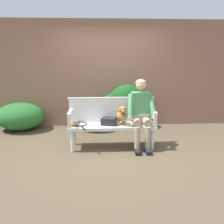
# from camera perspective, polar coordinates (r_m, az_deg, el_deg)

# --- Properties ---
(ground_plane) EXTENTS (40.00, 40.00, 0.00)m
(ground_plane) POSITION_cam_1_polar(r_m,az_deg,el_deg) (4.77, 0.00, -8.43)
(ground_plane) COLOR brown
(brick_garden_fence) EXTENTS (8.00, 0.30, 2.64)m
(brick_garden_fence) POSITION_cam_1_polar(r_m,az_deg,el_deg) (6.15, -0.93, 9.15)
(brick_garden_fence) COLOR #936651
(brick_garden_fence) RESTS_ON ground
(hedge_bush_far_right) EXTENTS (1.00, 0.66, 1.09)m
(hedge_bush_far_right) POSITION_cam_1_polar(r_m,az_deg,el_deg) (5.92, 3.70, 1.39)
(hedge_bush_far_right) COLOR #194C1E
(hedge_bush_far_right) RESTS_ON ground
(hedge_bush_mid_right) EXTENTS (0.73, 0.59, 0.88)m
(hedge_bush_mid_right) POSITION_cam_1_polar(r_m,az_deg,el_deg) (5.96, 0.46, 0.45)
(hedge_bush_mid_right) COLOR #194C1E
(hedge_bush_mid_right) RESTS_ON ground
(hedge_bush_far_left) EXTENTS (1.00, 0.97, 0.62)m
(hedge_bush_far_left) POSITION_cam_1_polar(r_m,az_deg,el_deg) (5.93, -4.32, -0.96)
(hedge_bush_far_left) COLOR #194C1E
(hedge_bush_far_left) RESTS_ON ground
(hedge_bush_mid_left) EXTENTS (1.16, 0.95, 0.67)m
(hedge_bush_mid_left) POSITION_cam_1_polar(r_m,az_deg,el_deg) (6.19, -21.21, -0.99)
(hedge_bush_mid_left) COLOR #286B2D
(hedge_bush_mid_left) RESTS_ON ground
(garden_bench) EXTENTS (1.68, 0.50, 0.47)m
(garden_bench) POSITION_cam_1_polar(r_m,az_deg,el_deg) (4.63, 0.00, -3.76)
(garden_bench) COLOR white
(garden_bench) RESTS_ON ground
(bench_backrest) EXTENTS (1.72, 0.06, 0.50)m
(bench_backrest) POSITION_cam_1_polar(r_m,az_deg,el_deg) (4.76, -0.15, 0.65)
(bench_backrest) COLOR white
(bench_backrest) RESTS_ON garden_bench
(bench_armrest_left_end) EXTENTS (0.06, 0.50, 0.28)m
(bench_armrest_left_end) POSITION_cam_1_polar(r_m,az_deg,el_deg) (4.50, -10.15, -1.00)
(bench_armrest_left_end) COLOR white
(bench_armrest_left_end) RESTS_ON garden_bench
(bench_armrest_right_end) EXTENTS (0.06, 0.50, 0.28)m
(bench_armrest_right_end) POSITION_cam_1_polar(r_m,az_deg,el_deg) (4.59, 10.08, -0.71)
(bench_armrest_right_end) COLOR white
(bench_armrest_right_end) RESTS_ON garden_bench
(person_seated) EXTENTS (0.56, 0.65, 1.34)m
(person_seated) POSITION_cam_1_polar(r_m,az_deg,el_deg) (4.60, 6.93, 0.29)
(person_seated) COLOR black
(person_seated) RESTS_ON ground
(dog_on_bench) EXTENTS (0.21, 0.39, 0.39)m
(dog_on_bench) POSITION_cam_1_polar(r_m,az_deg,el_deg) (4.56, 2.35, -0.70)
(dog_on_bench) COLOR #AD7042
(dog_on_bench) RESTS_ON garden_bench
(tennis_racket) EXTENTS (0.36, 0.58, 0.03)m
(tennis_racket) POSITION_cam_1_polar(r_m,az_deg,el_deg) (4.63, -7.70, -2.98)
(tennis_racket) COLOR black
(tennis_racket) RESTS_ON garden_bench
(baseball_glove) EXTENTS (0.23, 0.18, 0.09)m
(baseball_glove) POSITION_cam_1_polar(r_m,az_deg,el_deg) (4.58, -9.42, -2.76)
(baseball_glove) COLOR #9E6B2D
(baseball_glove) RESTS_ON garden_bench
(sports_bag) EXTENTS (0.32, 0.27, 0.14)m
(sports_bag) POSITION_cam_1_polar(r_m,az_deg,el_deg) (4.58, -0.76, -2.25)
(sports_bag) COLOR #232328
(sports_bag) RESTS_ON garden_bench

